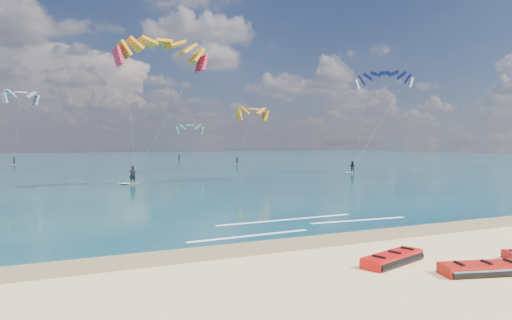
{
  "coord_description": "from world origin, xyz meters",
  "views": [
    {
      "loc": [
        -9.67,
        -13.45,
        4.17
      ],
      "look_at": [
        0.27,
        8.0,
        3.31
      ],
      "focal_mm": 32.0,
      "sensor_mm": 36.0,
      "label": 1
    }
  ],
  "objects": [
    {
      "name": "kitesurfer_main",
      "position": [
        -0.73,
        30.69,
        7.78
      ],
      "size": [
        8.77,
        8.35,
        14.99
      ],
      "rotation": [
        0.0,
        0.0,
        0.66
      ],
      "color": "gold",
      "rests_on": "sea"
    },
    {
      "name": "distant_kites",
      "position": [
        -11.31,
        81.18,
        5.7
      ],
      "size": [
        77.71,
        34.96,
        13.72
      ],
      "color": "#EE46E5",
      "rests_on": "ground"
    },
    {
      "name": "packed_kite_mid",
      "position": [
        2.91,
        -3.46,
        0.0
      ],
      "size": [
        3.14,
        1.92,
        0.43
      ],
      "primitive_type": null,
      "rotation": [
        0.0,
        0.0,
        -0.27
      ],
      "color": "#B8170C",
      "rests_on": "ground"
    },
    {
      "name": "kitesurfer_far",
      "position": [
        30.73,
        36.79,
        7.89
      ],
      "size": [
        8.22,
        7.63,
        15.07
      ],
      "rotation": [
        0.0,
        0.0,
        0.35
      ],
      "color": "#A9BB1C",
      "rests_on": "sea"
    },
    {
      "name": "ground",
      "position": [
        0.0,
        40.0,
        0.0
      ],
      "size": [
        320.0,
        320.0,
        0.0
      ],
      "primitive_type": "plane",
      "color": "tan",
      "rests_on": "ground"
    },
    {
      "name": "wet_sand_strip",
      "position": [
        0.0,
        3.0,
        0.0
      ],
      "size": [
        320.0,
        2.4,
        0.01
      ],
      "primitive_type": "cube",
      "color": "olive",
      "rests_on": "ground"
    },
    {
      "name": "shoreline_foam",
      "position": [
        2.08,
        6.66,
        0.04
      ],
      "size": [
        12.87,
        3.65,
        0.01
      ],
      "color": "white",
      "rests_on": "ground"
    },
    {
      "name": "sea",
      "position": [
        0.0,
        104.0,
        0.02
      ],
      "size": [
        320.0,
        200.0,
        0.04
      ],
      "primitive_type": "cube",
      "color": "#0A2E3C",
      "rests_on": "ground"
    },
    {
      "name": "packed_kite_left",
      "position": [
        1.2,
        -1.24,
        0.0
      ],
      "size": [
        3.2,
        1.99,
        0.42
      ],
      "primitive_type": null,
      "rotation": [
        0.0,
        0.0,
        0.3
      ],
      "color": "red",
      "rests_on": "ground"
    }
  ]
}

